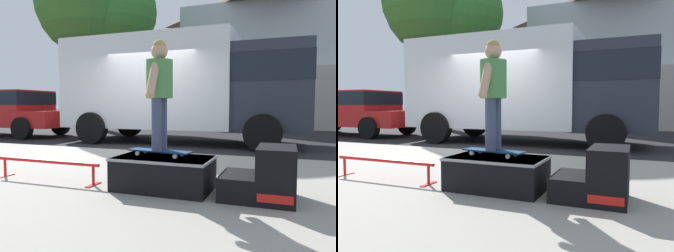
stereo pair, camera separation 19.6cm
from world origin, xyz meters
The scene contains 11 objects.
ground_plane centered at (0.00, 0.00, 0.00)m, with size 140.00×140.00×0.00m, color black.
sidewalk_slab centered at (0.00, -3.00, 0.06)m, with size 50.00×5.00×0.12m, color gray.
skate_box centered at (2.08, -3.32, 0.33)m, with size 1.13×0.68×0.38m.
kicker_ramp centered at (3.21, -3.32, 0.35)m, with size 0.75×0.65×0.56m.
grind_rail centered at (0.49, -3.44, 0.33)m, with size 1.59×0.28×0.27m.
skateboard centered at (2.01, -3.27, 0.56)m, with size 0.80×0.29×0.07m.
skater_kid centered at (2.01, -3.27, 1.33)m, with size 0.31×0.66×1.29m.
box_truck centered at (0.56, 2.20, 1.70)m, with size 6.91×2.63×3.05m.
pickup_truck_red centered at (-6.25, 2.09, 0.89)m, with size 5.70×2.09×1.61m.
street_tree_main centered at (-4.72, 6.04, 5.64)m, with size 5.60×5.09×8.35m.
house_behind centered at (2.76, 12.50, 4.24)m, with size 9.54×8.22×8.40m.
Camera 1 is at (3.42, -6.77, 1.11)m, focal length 34.33 mm.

